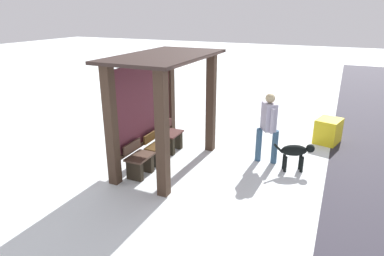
{
  "coord_description": "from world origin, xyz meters",
  "views": [
    {
      "loc": [
        -6.22,
        -3.43,
        3.39
      ],
      "look_at": [
        0.16,
        -0.54,
        0.92
      ],
      "focal_mm": 31.39,
      "sensor_mm": 36.0,
      "label": 1
    }
  ],
  "objects_px": {
    "bench_left_inside": "(140,163)",
    "person_walking": "(268,123)",
    "bench_center_inside": "(157,151)",
    "bench_right_inside": "(171,139)",
    "dog": "(296,152)",
    "bus_shelter": "(159,93)",
    "grit_bin": "(328,131)"
  },
  "relations": [
    {
      "from": "person_walking",
      "to": "bench_right_inside",
      "type": "bearing_deg",
      "value": 98.5
    },
    {
      "from": "bench_center_inside",
      "to": "grit_bin",
      "type": "bearing_deg",
      "value": -50.07
    },
    {
      "from": "person_walking",
      "to": "dog",
      "type": "relative_size",
      "value": 1.95
    },
    {
      "from": "bench_center_inside",
      "to": "dog",
      "type": "xyz_separation_m",
      "value": [
        0.88,
        -3.01,
        0.16
      ]
    },
    {
      "from": "dog",
      "to": "person_walking",
      "type": "bearing_deg",
      "value": 73.82
    },
    {
      "from": "bus_shelter",
      "to": "bench_left_inside",
      "type": "height_order",
      "value": "bus_shelter"
    },
    {
      "from": "bench_center_inside",
      "to": "grit_bin",
      "type": "distance_m",
      "value": 4.65
    },
    {
      "from": "bench_center_inside",
      "to": "person_walking",
      "type": "relative_size",
      "value": 0.43
    },
    {
      "from": "bench_left_inside",
      "to": "bench_right_inside",
      "type": "bearing_deg",
      "value": -0.03
    },
    {
      "from": "bench_right_inside",
      "to": "dog",
      "type": "relative_size",
      "value": 0.91
    },
    {
      "from": "bus_shelter",
      "to": "dog",
      "type": "distance_m",
      "value": 3.27
    },
    {
      "from": "bus_shelter",
      "to": "bench_left_inside",
      "type": "distance_m",
      "value": 1.56
    },
    {
      "from": "bench_center_inside",
      "to": "person_walking",
      "type": "distance_m",
      "value": 2.65
    },
    {
      "from": "bench_left_inside",
      "to": "bench_center_inside",
      "type": "relative_size",
      "value": 1.03
    },
    {
      "from": "bus_shelter",
      "to": "grit_bin",
      "type": "height_order",
      "value": "bus_shelter"
    },
    {
      "from": "bench_center_inside",
      "to": "person_walking",
      "type": "bearing_deg",
      "value": -65.1
    },
    {
      "from": "dog",
      "to": "grit_bin",
      "type": "bearing_deg",
      "value": -14.68
    },
    {
      "from": "bench_left_inside",
      "to": "grit_bin",
      "type": "height_order",
      "value": "bench_left_inside"
    },
    {
      "from": "bench_left_inside",
      "to": "person_walking",
      "type": "height_order",
      "value": "person_walking"
    },
    {
      "from": "person_walking",
      "to": "bench_center_inside",
      "type": "bearing_deg",
      "value": 114.9
    },
    {
      "from": "bench_right_inside",
      "to": "grit_bin",
      "type": "relative_size",
      "value": 1.1
    },
    {
      "from": "person_walking",
      "to": "grit_bin",
      "type": "relative_size",
      "value": 2.36
    },
    {
      "from": "bench_left_inside",
      "to": "bench_right_inside",
      "type": "relative_size",
      "value": 0.96
    },
    {
      "from": "grit_bin",
      "to": "bench_right_inside",
      "type": "bearing_deg",
      "value": 122.28
    },
    {
      "from": "bench_center_inside",
      "to": "person_walking",
      "type": "height_order",
      "value": "person_walking"
    },
    {
      "from": "grit_bin",
      "to": "dog",
      "type": "bearing_deg",
      "value": 165.32
    },
    {
      "from": "bus_shelter",
      "to": "bench_right_inside",
      "type": "bearing_deg",
      "value": 8.42
    },
    {
      "from": "bench_center_inside",
      "to": "dog",
      "type": "bearing_deg",
      "value": -73.73
    },
    {
      "from": "bench_center_inside",
      "to": "dog",
      "type": "relative_size",
      "value": 0.85
    },
    {
      "from": "bench_center_inside",
      "to": "bus_shelter",
      "type": "bearing_deg",
      "value": -90.0
    },
    {
      "from": "grit_bin",
      "to": "bench_left_inside",
      "type": "bearing_deg",
      "value": 136.19
    },
    {
      "from": "person_walking",
      "to": "bench_left_inside",
      "type": "bearing_deg",
      "value": 127.93
    }
  ]
}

